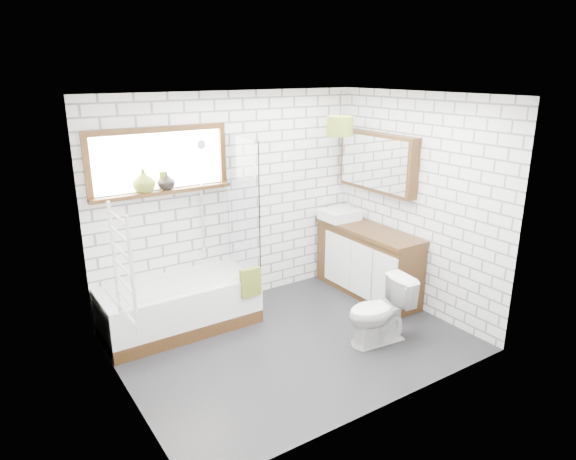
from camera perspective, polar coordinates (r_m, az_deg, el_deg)
floor at (r=5.49m, az=0.61°, el=-12.40°), size 3.40×2.60×0.01m
ceiling at (r=4.76m, az=0.71°, el=14.78°), size 3.40×2.60×0.01m
wall_back at (r=6.07m, az=-6.26°, el=3.27°), size 3.40×0.01×2.50m
wall_front at (r=4.03m, az=11.12°, el=-4.43°), size 3.40×0.01×2.50m
wall_left at (r=4.32m, az=-18.49°, el=-3.52°), size 0.01×2.60×2.50m
wall_right at (r=6.07m, az=14.15°, el=2.84°), size 0.01×2.60×2.50m
window at (r=5.58m, az=-14.06°, el=7.39°), size 1.52×0.16×0.68m
towel_radiator at (r=4.34m, az=-17.86°, el=-4.03°), size 0.06×0.52×1.00m
mirror_cabinet at (r=6.33m, az=9.90°, el=7.43°), size 0.16×1.20×0.70m
shower_riser at (r=5.84m, az=-9.59°, el=3.58°), size 0.02×0.02×1.30m
bathtub at (r=5.75m, az=-11.92°, el=-8.25°), size 1.66×0.73×0.54m
shower_screen at (r=5.72m, az=-5.02°, el=2.80°), size 0.02×0.72×1.50m
towel_green at (r=5.60m, az=-4.18°, el=-5.82°), size 0.24×0.06×0.32m
towel_beige at (r=5.60m, az=-4.18°, el=-5.82°), size 0.21×0.05×0.27m
vanity at (r=6.49m, az=8.81°, el=-3.45°), size 0.49×1.51×0.87m
basin at (r=6.65m, az=5.76°, el=1.72°), size 0.44×0.39×0.13m
tap at (r=6.73m, az=6.84°, el=2.49°), size 0.04×0.04×0.17m
toilet at (r=5.41m, az=10.13°, el=-8.91°), size 0.47×0.73×0.70m
vase_olive at (r=5.53m, az=-15.72°, el=5.07°), size 0.24×0.24×0.24m
vase_dark at (r=5.61m, az=-13.37°, el=5.17°), size 0.20×0.20×0.19m
bottle at (r=5.60m, az=-13.72°, el=5.13°), size 0.07×0.07×0.20m
pendant at (r=6.04m, az=5.79°, el=11.43°), size 0.30×0.30×0.22m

